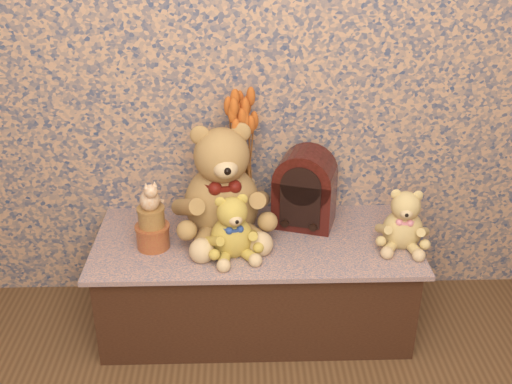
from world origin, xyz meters
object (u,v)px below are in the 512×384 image
teddy_medium (231,222)px  cat_figurine (149,194)px  biscuit_tin_lower (153,237)px  ceramic_vase (241,202)px  teddy_large (221,175)px  teddy_small (404,215)px  cathedral_radio (305,188)px

teddy_medium → cat_figurine: bearing=155.1°
cat_figurine → biscuit_tin_lower: bearing=0.0°
ceramic_vase → biscuit_tin_lower: (-0.36, -0.19, -0.05)m
teddy_medium → teddy_large: bearing=87.4°
teddy_small → teddy_medium: bearing=-165.9°
teddy_small → cathedral_radio: 0.42m
teddy_large → cathedral_radio: teddy_large is taller
teddy_large → teddy_medium: size_ratio=1.86×
teddy_small → cat_figurine: 1.00m
teddy_medium → biscuit_tin_lower: size_ratio=2.11×
ceramic_vase → cat_figurine: bearing=-151.3°
cathedral_radio → biscuit_tin_lower: bearing=-146.8°
teddy_medium → cat_figurine: cat_figurine is taller
teddy_medium → biscuit_tin_lower: 0.33m
teddy_medium → teddy_small: (0.68, 0.04, -0.00)m
teddy_large → ceramic_vase: size_ratio=2.64×
teddy_large → teddy_medium: 0.22m
teddy_large → cathedral_radio: 0.36m
teddy_large → ceramic_vase: (0.08, 0.07, -0.16)m
teddy_small → biscuit_tin_lower: 1.00m
teddy_small → cat_figurine: cat_figurine is taller
teddy_medium → ceramic_vase: (0.04, 0.25, -0.04)m
ceramic_vase → biscuit_tin_lower: 0.41m
teddy_medium → cathedral_radio: (0.31, 0.23, 0.03)m
cat_figurine → teddy_medium: bearing=-31.9°
ceramic_vase → biscuit_tin_lower: ceramic_vase is taller
teddy_small → ceramic_vase: 0.68m
teddy_medium → cathedral_radio: cathedral_radio is taller
cat_figurine → ceramic_vase: bearing=6.5°
teddy_large → biscuit_tin_lower: teddy_large is taller
cathedral_radio → biscuit_tin_lower: size_ratio=2.61×
cathedral_radio → ceramic_vase: 0.28m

